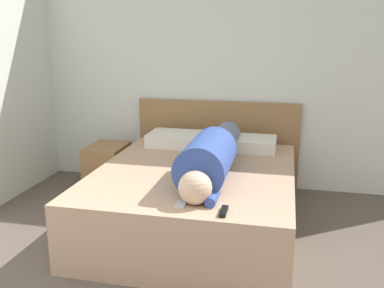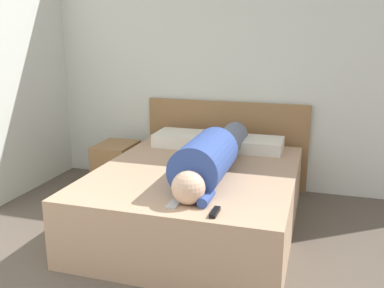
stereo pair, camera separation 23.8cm
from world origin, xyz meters
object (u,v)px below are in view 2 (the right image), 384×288
at_px(nightstand, 116,165).
at_px(pillow_second, 254,144).
at_px(pillow_near_headboard, 185,139).
at_px(person_lying, 212,156).
at_px(tv_remote, 215,212).
at_px(cell_phone, 174,204).
at_px(bed, 197,199).

relative_size(nightstand, pillow_second, 0.88).
distance_m(nightstand, pillow_near_headboard, 0.83).
xyz_separation_m(person_lying, tv_remote, (0.20, -0.72, -0.14)).
xyz_separation_m(person_lying, cell_phone, (-0.09, -0.66, -0.15)).
height_order(person_lying, pillow_second, person_lying).
height_order(bed, nightstand, bed).
distance_m(nightstand, person_lying, 1.55).
height_order(person_lying, pillow_near_headboard, person_lying).
bearing_deg(tv_remote, pillow_near_headboard, 114.16).
bearing_deg(cell_phone, tv_remote, -11.81).
xyz_separation_m(nightstand, cell_phone, (1.16, -1.47, 0.28)).
distance_m(bed, pillow_second, 0.86).
relative_size(person_lying, cell_phone, 12.83).
bearing_deg(pillow_near_headboard, cell_phone, -74.76).
bearing_deg(bed, pillow_near_headboard, 115.23).
distance_m(pillow_near_headboard, pillow_second, 0.69).
relative_size(pillow_near_headboard, cell_phone, 4.32).
bearing_deg(nightstand, person_lying, -33.00).
distance_m(pillow_near_headboard, cell_phone, 1.54).
bearing_deg(tv_remote, pillow_second, 90.05).
xyz_separation_m(nightstand, pillow_near_headboard, (0.76, 0.02, 0.34)).
xyz_separation_m(bed, pillow_near_headboard, (-0.34, 0.72, 0.32)).
distance_m(pillow_second, tv_remote, 1.55).
height_order(nightstand, person_lying, person_lying).
distance_m(person_lying, tv_remote, 0.76).
bearing_deg(pillow_second, nightstand, -179.25).
bearing_deg(pillow_near_headboard, bed, -64.77).
bearing_deg(nightstand, pillow_second, 0.75).
bearing_deg(pillow_second, pillow_near_headboard, 180.00).
relative_size(person_lying, pillow_near_headboard, 2.97).
bearing_deg(bed, person_lying, -34.75).
height_order(bed, person_lying, person_lying).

